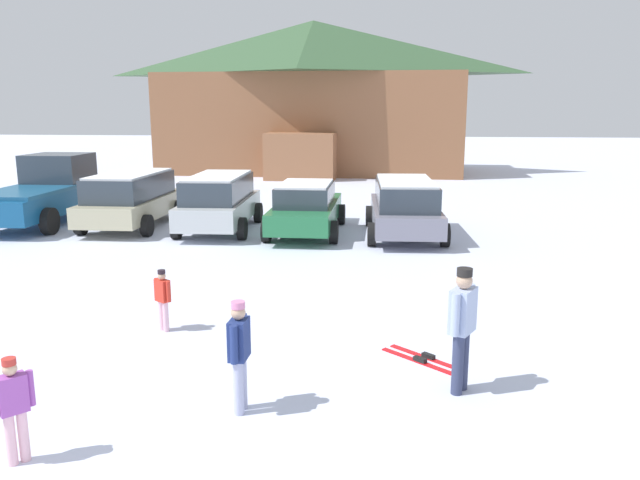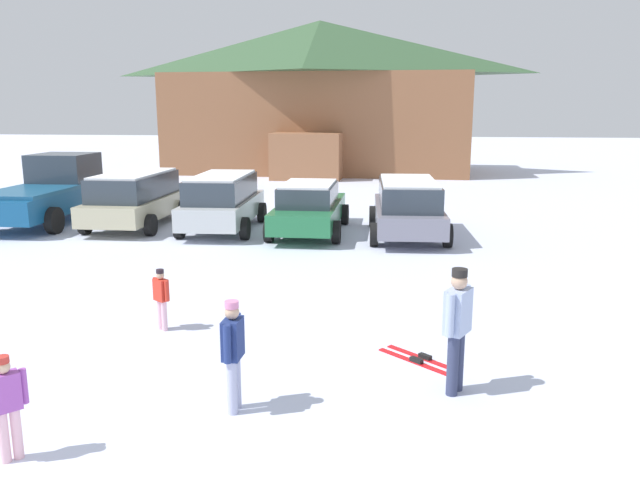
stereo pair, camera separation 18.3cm
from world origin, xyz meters
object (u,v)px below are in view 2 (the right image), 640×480
skier_child_in_purple_jacket (7,402)px  parked_grey_wagon (408,206)px  ski_lodge (320,96)px  skier_child_in_red_jacket (161,296)px  skier_adult_in_blue_parka (457,324)px  skier_teen_in_navy_coat (233,350)px  pair_of_skis (419,359)px  parked_green_coupe (309,207)px  parked_beige_suv (136,197)px  pickup_truck (52,191)px  parked_silver_wagon (223,200)px

skier_child_in_purple_jacket → parked_grey_wagon: bearing=71.1°
ski_lodge → skier_child_in_red_jacket: bearing=-88.3°
skier_adult_in_blue_parka → ski_lodge: bearing=100.6°
skier_teen_in_navy_coat → skier_child_in_purple_jacket: skier_teen_in_navy_coat is taller
skier_child_in_purple_jacket → pair_of_skis: skier_child_in_purple_jacket is taller
parked_green_coupe → parked_grey_wagon: (2.89, -0.10, 0.11)m
parked_green_coupe → skier_adult_in_blue_parka: (3.39, -10.33, 0.16)m
parked_beige_suv → skier_teen_in_navy_coat: size_ratio=3.34×
skier_adult_in_blue_parka → parked_green_coupe: bearing=108.2°
ski_lodge → pickup_truck: ski_lodge is taller
parked_grey_wagon → skier_teen_in_navy_coat: 11.30m
ski_lodge → parked_grey_wagon: ski_lodge is taller
ski_lodge → skier_child_in_red_jacket: 27.61m
parked_silver_wagon → parked_grey_wagon: 5.57m
parked_silver_wagon → pair_of_skis: (5.64, -9.47, -0.89)m
skier_child_in_red_jacket → pair_of_skis: bearing=-10.6°
parked_beige_suv → pickup_truck: (-3.07, 0.50, 0.08)m
ski_lodge → skier_child_in_red_jacket: size_ratio=16.82×
parked_silver_wagon → skier_teen_in_navy_coat: parked_silver_wagon is taller
skier_child_in_purple_jacket → pair_of_skis: size_ratio=0.99×
skier_adult_in_blue_parka → pair_of_skis: skier_adult_in_blue_parka is taller
parked_beige_suv → parked_green_coupe: 5.56m
skier_teen_in_navy_coat → pair_of_skis: bearing=38.8°
skier_child_in_red_jacket → parked_grey_wagon: bearing=63.8°
parked_silver_wagon → skier_teen_in_navy_coat: 11.80m
ski_lodge → parked_beige_suv: size_ratio=3.75×
skier_adult_in_blue_parka → skier_child_in_purple_jacket: skier_adult_in_blue_parka is taller
parked_green_coupe → skier_adult_in_blue_parka: skier_adult_in_blue_parka is taller
skier_teen_in_navy_coat → pair_of_skis: size_ratio=1.19×
parked_silver_wagon → parked_grey_wagon: bearing=-2.4°
ski_lodge → parked_grey_wagon: 19.84m
skier_child_in_purple_jacket → pickup_truck: bearing=118.3°
skier_teen_in_navy_coat → skier_child_in_purple_jacket: size_ratio=1.21×
skier_child_in_purple_jacket → pair_of_skis: bearing=36.5°
skier_teen_in_navy_coat → skier_child_in_red_jacket: 3.28m
parked_beige_suv → skier_teen_in_navy_coat: bearing=-61.8°
parked_silver_wagon → skier_adult_in_blue_parka: bearing=-59.9°
skier_adult_in_blue_parka → skier_child_in_red_jacket: skier_adult_in_blue_parka is taller
parked_green_coupe → skier_child_in_purple_jacket: parked_green_coupe is taller
ski_lodge → pickup_truck: size_ratio=3.02×
pickup_truck → parked_grey_wagon: bearing=-5.0°
parked_green_coupe → parked_beige_suv: bearing=175.9°
parked_grey_wagon → pickup_truck: (-11.50, 1.00, 0.10)m
ski_lodge → pickup_truck: bearing=-110.1°
parked_grey_wagon → pickup_truck: pickup_truck is taller
skier_teen_in_navy_coat → skier_child_in_purple_jacket: 2.46m
parked_silver_wagon → parked_grey_wagon: size_ratio=0.94×
skier_teen_in_navy_coat → pair_of_skis: 3.04m
parked_silver_wagon → skier_child_in_red_jacket: (1.41, -8.68, -0.32)m
parked_grey_wagon → skier_child_in_red_jacket: parked_grey_wagon is taller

